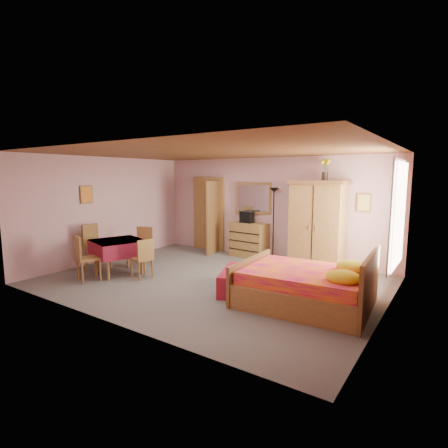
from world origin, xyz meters
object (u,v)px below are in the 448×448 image
Objects in this scene: sunflower_vase at (325,169)px; chair_south at (88,258)px; bed at (305,276)px; dining_table at (118,257)px; wardrobe at (317,225)px; chair_north at (141,247)px; chair_west at (98,247)px; bench at (235,280)px; wall_mirror at (253,198)px; chest_of_drawers at (249,240)px; stereo at (247,217)px; floor_lamp at (273,224)px; chair_east at (142,258)px.

chair_south is (-3.64, -3.60, -1.81)m from sunflower_vase.
bed is 2.09× the size of dining_table.
wardrobe is 4.15m from chair_north.
bed reaches higher than chair_south.
chair_south reaches higher than dining_table.
chair_west is at bearing -178.47° from dining_table.
sunflower_vase is 3.32m from bench.
bed is at bearing -51.26° from wall_mirror.
wall_mirror is 4.35m from chair_south.
chair_north is (-1.66, -2.23, 0.00)m from chest_of_drawers.
stereo is at bearing -179.97° from chest_of_drawers.
bench is 2.84m from chair_north.
chair_north is (-4.16, 0.24, -0.03)m from bed.
floor_lamp is at bearing -15.47° from wall_mirror.
bench is 2.12m from chair_east.
chest_of_drawers is 1.15× the size of chair_east.
chair_west is 1.24× the size of chair_east.
chair_east is at bearing -103.64° from chest_of_drawers.
chair_south is at bearing -135.27° from sunflower_vase.
chair_north is at bearing -122.75° from chest_of_drawers.
floor_lamp is 1.78× the size of chair_west.
stereo is 0.32× the size of dining_table.
chair_east is (-2.07, -0.40, 0.22)m from bench.
chair_west is at bearing -126.54° from stereo.
floor_lamp reaches higher than chair_north.
stereo reaches higher than bench.
wall_mirror reaches higher than chair_south.
wardrobe is 1.70× the size of bench.
dining_table is (-2.75, -0.46, 0.17)m from bench.
sunflower_vase is 4.62m from chair_north.
sunflower_vase is 0.49× the size of dining_table.
chair_north is at bearing 110.34° from chair_south.
chair_south reaches higher than chair_east.
chest_of_drawers is 0.93× the size of chair_west.
dining_table is (-2.26, -3.04, -0.55)m from floor_lamp.
wardrobe is at bearing -167.18° from chair_north.
wardrobe reaches higher than floor_lamp.
bed reaches higher than chair_east.
wardrobe is (1.20, -0.18, 0.10)m from floor_lamp.
chest_of_drawers is 1.05× the size of chair_north.
stereo is 2.39m from sunflower_vase.
dining_table is 1.07× the size of chair_south.
wardrobe reaches higher than chair_north.
bed is 1.76× the size of bench.
chest_of_drawers is 3.37m from dining_table.
chair_west reaches higher than bench.
chair_south reaches higher than bench.
sunflower_vase is 0.48× the size of chair_west.
sunflower_vase is 0.23× the size of bed.
sunflower_vase is at bearing 21.69° from wardrobe.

